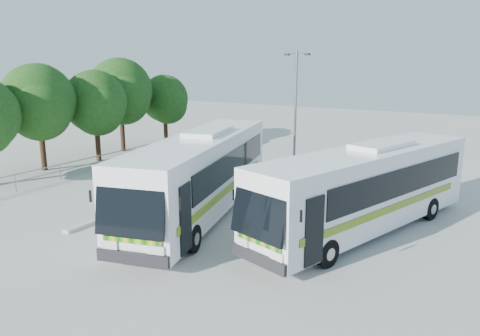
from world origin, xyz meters
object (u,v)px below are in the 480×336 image
Objects in this scene: tree_far_d at (121,90)px; lamppost at (295,109)px; tree_far_b at (39,101)px; tree_far_c at (96,102)px; coach_adjacent at (366,188)px; coach_main at (201,173)px; tree_far_e at (165,99)px.

lamppost is at bearing -3.78° from tree_far_d.
tree_far_b is 4.01m from tree_far_c.
coach_adjacent is at bearing -12.02° from tree_far_c.
tree_far_b is 1.07× the size of tree_far_c.
lamppost reaches higher than tree_far_c.
coach_main is at bearing -78.74° from lamppost.
tree_far_c is 0.48× the size of coach_main.
tree_far_d is 0.57× the size of coach_adjacent.
tree_far_b is 0.54× the size of coach_adjacent.
tree_far_e is 24.60m from coach_adjacent.
lamppost is (-6.42, 7.06, 2.32)m from coach_adjacent.
tree_far_e is at bearing 166.69° from coach_adjacent.
tree_far_d reaches higher than tree_far_b.
tree_far_d is (-0.30, 7.60, 0.25)m from tree_far_b.
tree_far_c is at bearing -174.47° from coach_adjacent.
tree_far_b is at bearing -140.03° from lamppost.
coach_main is at bearing -24.71° from tree_far_c.
lamppost is (15.31, -1.01, -0.57)m from tree_far_d.
tree_far_c is at bearing 77.09° from tree_far_b.
tree_far_b reaches higher than coach_main.
tree_far_b is 0.95× the size of tree_far_d.
tree_far_e is 0.43× the size of coach_main.
coach_adjacent is at bearing -0.84° from coach_main.
coach_main is 1.77× the size of lamppost.
tree_far_c is at bearing -86.46° from tree_far_e.
coach_adjacent is 9.82m from lamppost.
tree_far_b is at bearing 156.44° from coach_main.
lamppost reaches higher than tree_far_d.
tree_far_e is at bearing 93.54° from tree_far_c.
tree_far_d is at bearing 92.23° from tree_far_b.
tree_far_d is at bearing 107.83° from tree_far_c.
tree_far_d is (-1.19, 3.70, 0.56)m from tree_far_c.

